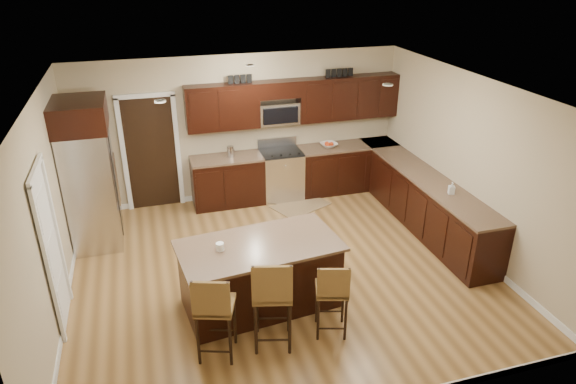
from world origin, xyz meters
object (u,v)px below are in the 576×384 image
object	(u,v)px
range	(281,174)
island	(260,276)
stool_right	(332,291)
refrigerator	(89,173)
stool_mid	(272,294)
stool_left	(214,308)

from	to	relation	value
range	island	distance (m)	3.36
island	stool_right	world-z (taller)	stool_right
island	refrigerator	bearing A→B (deg)	126.02
stool_mid	stool_right	world-z (taller)	stool_mid
range	stool_mid	size ratio (longest dim) A/B	0.91
stool_mid	refrigerator	xyz separation A→B (m)	(-2.08, 3.20, 0.44)
stool_left	stool_mid	bearing A→B (deg)	18.21
range	stool_left	distance (m)	4.43
stool_left	range	bearing A→B (deg)	83.33
stool_left	refrigerator	xyz separation A→B (m)	(-1.40, 3.19, 0.49)
island	stool_left	distance (m)	1.15
island	stool_right	size ratio (longest dim) A/B	2.09
range	refrigerator	world-z (taller)	refrigerator
range	stool_mid	distance (m)	4.19
island	stool_mid	size ratio (longest dim) A/B	1.76
island	stool_mid	distance (m)	0.91
stool_left	stool_right	distance (m)	1.41
range	stool_left	bearing A→B (deg)	-115.41
island	stool_right	xyz separation A→B (m)	(0.69, -0.84, 0.21)
island	refrigerator	world-z (taller)	refrigerator
stool_right	refrigerator	size ratio (longest dim) A/B	0.44
range	stool_mid	world-z (taller)	stool_mid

